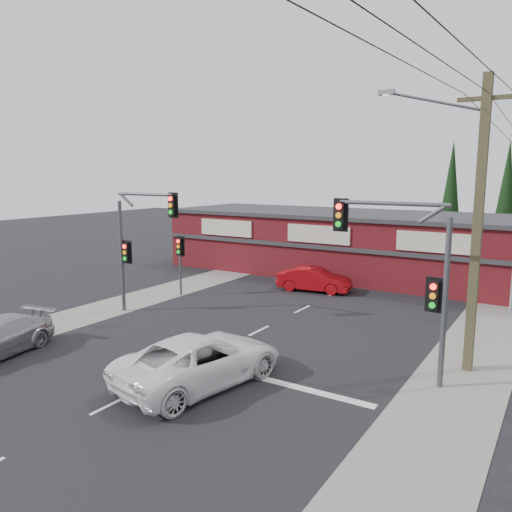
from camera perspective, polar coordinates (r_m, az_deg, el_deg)
The scene contains 16 objects.
ground at distance 19.86m, azimuth -4.02°, elevation -10.66°, with size 120.00×120.00×0.00m, color black.
road_strip at distance 23.87m, azimuth 3.14°, elevation -7.17°, with size 14.00×70.00×0.01m, color black.
verge_left at distance 28.81m, azimuth -11.83°, elevation -4.45°, with size 3.00×70.00×0.02m, color gray.
verge_right at distance 21.29m, azimuth 23.88°, elevation -10.05°, with size 3.00×70.00×0.02m, color gray.
stop_line at distance 16.92m, azimuth 2.77°, elevation -14.28°, with size 6.50×0.35×0.01m, color silver.
white_suv at distance 16.69m, azimuth -6.37°, elevation -11.68°, with size 2.72×5.90×1.64m, color white.
red_sedan at distance 29.35m, azimuth 6.65°, elevation -2.67°, with size 1.48×4.26×1.40m, color #9A090F.
lane_dashes at distance 27.35m, azimuth 7.30°, elevation -5.05°, with size 0.12×55.70×0.01m.
shop_building at distance 34.52m, azimuth 11.45°, elevation 1.43°, with size 27.30×8.40×4.22m.
conifer_near at distance 39.77m, azimuth 21.38°, elevation 6.85°, with size 1.80×1.80×9.25m.
conifer_far at distance 41.24m, azimuth 26.72°, elevation 6.56°, with size 1.80×1.80×9.25m.
traffic_mast_left at distance 24.59m, azimuth -13.50°, elevation 2.42°, with size 3.77×0.27×5.97m.
traffic_mast_right at distance 16.81m, azimuth 17.21°, elevation -0.82°, with size 3.96×0.27×5.97m.
pedestal_signal at distance 28.20m, azimuth -8.68°, elevation 0.32°, with size 0.55×0.27×3.38m.
utility_pole at distance 18.26m, azimuth 23.63°, elevation 4.19°, with size 4.38×0.59×10.00m.
power_lines at distance 13.01m, azimuth 21.34°, elevation 18.68°, with size 2.01×29.00×1.22m.
Camera 1 is at (11.08, -15.01, 6.81)m, focal length 35.00 mm.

